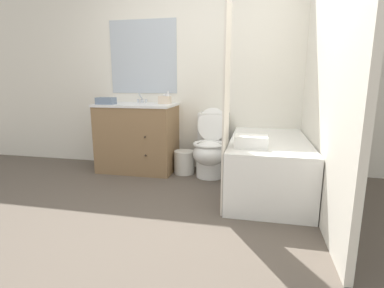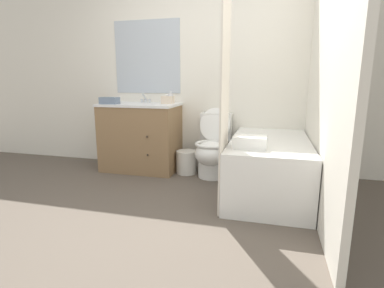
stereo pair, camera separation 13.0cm
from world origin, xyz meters
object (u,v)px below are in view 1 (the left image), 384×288
Objects in this scene: sink_faucet at (142,100)px; bathtub at (268,165)px; hand_towel_folded at (106,101)px; vanity_cabinet at (138,137)px; wastebasket at (184,162)px; bath_towel_folded at (251,142)px; soap_dispenser at (168,98)px; toilet at (211,149)px; tissue_box at (165,100)px.

sink_faucet reaches higher than bathtub.
hand_towel_folded is (-1.96, 0.29, 0.62)m from bathtub.
sink_faucet is at bearing 90.00° from vanity_cabinet.
bath_towel_folded reaches higher than wastebasket.
bath_towel_folded is (0.83, -0.85, 0.47)m from wastebasket.
soap_dispenser is at bearing 157.87° from bathtub.
sink_faucet is 0.92× the size of soap_dispenser.
bath_towel_folded is at bearing -45.65° from wastebasket.
sink_faucet is at bearing 45.38° from hand_towel_folded.
soap_dispenser is at bearing -17.40° from sink_faucet.
bathtub is 1.48m from soap_dispenser.
toilet is at bearing 4.72° from hand_towel_folded.
hand_towel_folded is at bearing -154.91° from vanity_cabinet.
bathtub is 2.07m from hand_towel_folded.
tissue_box reaches higher than hand_towel_folded.
sink_faucet is 0.10× the size of bathtub.
sink_faucet is 0.49× the size of wastebasket.
hand_towel_folded is (-0.33, -0.16, 0.46)m from vanity_cabinet.
soap_dispenser is (-0.57, 0.11, 0.59)m from toilet.
hand_towel_folded is (-0.73, -0.22, -0.03)m from soap_dispenser.
sink_faucet is 1.81m from bath_towel_folded.
soap_dispenser is 0.53× the size of bath_towel_folded.
soap_dispenser reaches higher than wastebasket.
toilet is 2.83× the size of bath_towel_folded.
tissue_box is at bearing -17.91° from sink_faucet.
wastebasket is at bearing -19.18° from soap_dispenser.
bathtub is 6.44× the size of hand_towel_folded.
wastebasket is 1.87× the size of soap_dispenser.
bathtub is at bearing -8.29° from hand_towel_folded.
tissue_box is 0.72m from hand_towel_folded.
bathtub is (0.67, -0.39, -0.05)m from toilet.
toilet is 1.42m from hand_towel_folded.
vanity_cabinet is 7.04× the size of tissue_box.
sink_faucet is at bearing 166.40° from toilet.
vanity_cabinet is 0.63m from soap_dispenser.
soap_dispenser is at bearing 160.82° from wastebasket.
tissue_box reaches higher than vanity_cabinet.
sink_faucet is at bearing 158.99° from bathtub.
sink_faucet reaches higher than wastebasket.
wastebasket is (0.62, -0.02, -0.30)m from vanity_cabinet.
tissue_box is at bearing 158.15° from bathtub.
toilet is 5.96× the size of tissue_box.
vanity_cabinet is 0.97m from toilet.
bath_towel_folded is at bearing -112.30° from bathtub.
toilet reaches higher than bathtub.
hand_towel_folded is (-1.29, -0.11, 0.57)m from toilet.
wastebasket is at bearing -18.25° from tissue_box.
soap_dispenser is (0.39, -0.12, 0.03)m from sink_faucet.
vanity_cabinet is at bearing 177.02° from toilet.
soap_dispenser reaches higher than toilet.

